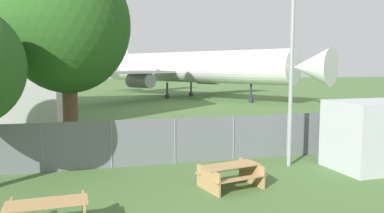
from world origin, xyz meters
TOP-DOWN VIEW (x-y plane):
  - perimeter_fence at (-0.00, 10.85)m, footprint 56.07×0.07m
  - airplane at (5.73, 42.42)m, footprint 26.42×32.60m
  - portable_cabin at (5.04, 8.14)m, footprint 3.94×2.51m
  - picnic_bench_near_cabin at (-1.45, 7.38)m, footprint 2.16×1.79m
  - tree_left_of_cabin at (-6.67, 12.66)m, footprint 5.17×5.17m
  - light_mast at (1.78, 9.33)m, footprint 0.44×0.44m

SIDE VIEW (x-z plane):
  - picnic_bench_near_cabin at x=-1.45m, z-range 0.10..0.86m
  - perimeter_fence at x=0.00m, z-range 0.00..1.88m
  - portable_cabin at x=5.04m, z-range 0.00..2.64m
  - airplane at x=5.73m, z-range -1.89..9.64m
  - light_mast at x=1.78m, z-range 0.87..8.80m
  - tree_left_of_cabin at x=-6.67m, z-range 1.39..9.91m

